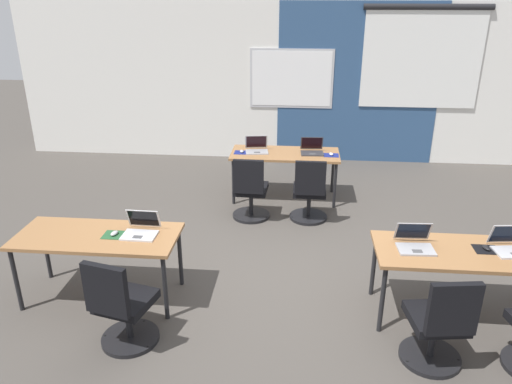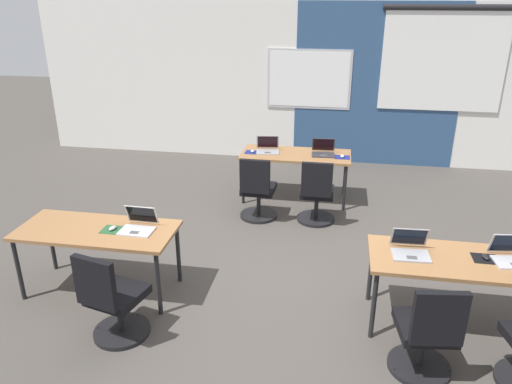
{
  "view_description": "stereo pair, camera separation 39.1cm",
  "coord_description": "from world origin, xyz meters",
  "views": [
    {
      "loc": [
        0.21,
        -4.72,
        2.95
      ],
      "look_at": [
        -0.25,
        0.17,
        0.92
      ],
      "focal_mm": 34.26,
      "sensor_mm": 36.0,
      "label": 1
    },
    {
      "loc": [
        0.6,
        -4.67,
        2.95
      ],
      "look_at": [
        -0.25,
        0.17,
        0.92
      ],
      "focal_mm": 34.26,
      "sensor_mm": 36.0,
      "label": 2
    }
  ],
  "objects": [
    {
      "name": "mouse_far_left",
      "position": [
        -0.64,
        2.15,
        0.74
      ],
      "size": [
        0.07,
        0.11,
        0.03
      ],
      "color": "#B2B2B7",
      "rests_on": "mousepad_far_left"
    },
    {
      "name": "mousepad_far_left",
      "position": [
        -0.64,
        2.15,
        0.72
      ],
      "size": [
        0.22,
        0.19,
        0.0
      ],
      "color": "navy",
      "rests_on": "desk_far_center"
    },
    {
      "name": "ground_plane",
      "position": [
        0.0,
        0.0,
        0.0
      ],
      "size": [
        24.0,
        24.0,
        0.0
      ],
      "color": "#47423D"
    },
    {
      "name": "laptop_near_left_inner",
      "position": [
        -1.32,
        -0.54,
        0.77
      ],
      "size": [
        0.34,
        0.32,
        0.22
      ],
      "rotation": [
        0.0,
        0.0,
        -0.02
      ],
      "color": "silver",
      "rests_on": "desk_near_left"
    },
    {
      "name": "mouse_near_right_end",
      "position": [
        1.97,
        -0.56,
        0.74
      ],
      "size": [
        0.08,
        0.11,
        0.03
      ],
      "color": "black",
      "rests_on": "mousepad_near_right_end"
    },
    {
      "name": "desk_far_center",
      "position": [
        0.0,
        2.2,
        0.66
      ],
      "size": [
        1.6,
        0.7,
        0.72
      ],
      "color": "olive",
      "rests_on": "ground"
    },
    {
      "name": "mousepad_far_right",
      "position": [
        0.67,
        2.14,
        0.72
      ],
      "size": [
        0.22,
        0.19,
        0.0
      ],
      "color": "navy",
      "rests_on": "desk_far_center"
    },
    {
      "name": "back_wall_assembly",
      "position": [
        0.05,
        4.2,
        1.41
      ],
      "size": [
        10.0,
        0.27,
        2.8
      ],
      "color": "silver",
      "rests_on": "ground"
    },
    {
      "name": "chair_near_left_inner",
      "position": [
        -1.28,
        -1.31,
        0.38
      ],
      "size": [
        0.53,
        0.59,
        0.92
      ],
      "rotation": [
        0.0,
        0.0,
        2.9
      ],
      "color": "black",
      "rests_on": "ground"
    },
    {
      "name": "mousepad_near_right_end",
      "position": [
        1.97,
        -0.56,
        0.72
      ],
      "size": [
        0.22,
        0.19,
        0.0
      ],
      "color": "black",
      "rests_on": "desk_near_right"
    },
    {
      "name": "mousepad_near_left_inner",
      "position": [
        -1.57,
        -0.59,
        0.72
      ],
      "size": [
        0.22,
        0.19,
        0.0
      ],
      "color": "#23512D",
      "rests_on": "desk_near_left"
    },
    {
      "name": "mouse_far_right",
      "position": [
        0.67,
        2.14,
        0.74
      ],
      "size": [
        0.07,
        0.11,
        0.03
      ],
      "color": "silver",
      "rests_on": "mousepad_far_right"
    },
    {
      "name": "desk_near_left",
      "position": [
        -1.75,
        -0.6,
        0.66
      ],
      "size": [
        1.6,
        0.7,
        0.72
      ],
      "color": "olive",
      "rests_on": "ground"
    },
    {
      "name": "laptop_far_left",
      "position": [
        -0.43,
        2.23,
        0.77
      ],
      "size": [
        0.37,
        0.35,
        0.23
      ],
      "rotation": [
        0.0,
        0.0,
        0.15
      ],
      "color": "#9E9EA3",
      "rests_on": "desk_far_center"
    },
    {
      "name": "laptop_near_right_end",
      "position": [
        2.19,
        -0.55,
        0.77
      ],
      "size": [
        0.37,
        0.34,
        0.23
      ],
      "rotation": [
        0.0,
        0.0,
        0.13
      ],
      "color": "#B7B7BC",
      "rests_on": "desk_near_right"
    },
    {
      "name": "chair_far_right",
      "position": [
        0.37,
        1.42,
        0.38
      ],
      "size": [
        0.52,
        0.54,
        0.92
      ],
      "rotation": [
        0.0,
        0.0,
        3.14
      ],
      "color": "black",
      "rests_on": "ground"
    },
    {
      "name": "chair_far_left",
      "position": [
        -0.44,
        1.4,
        0.38
      ],
      "size": [
        0.52,
        0.55,
        0.92
      ],
      "rotation": [
        0.0,
        0.0,
        3.11
      ],
      "color": "black",
      "rests_on": "ground"
    },
    {
      "name": "laptop_near_right_inner",
      "position": [
        1.31,
        -0.57,
        0.77
      ],
      "size": [
        0.35,
        0.34,
        0.22
      ],
      "rotation": [
        0.0,
        0.0,
        0.05
      ],
      "color": "#9E9EA3",
      "rests_on": "desk_near_right"
    },
    {
      "name": "mouse_near_left_inner",
      "position": [
        -1.57,
        -0.59,
        0.74
      ],
      "size": [
        0.08,
        0.11,
        0.03
      ],
      "color": "#B2B2B7",
      "rests_on": "mousepad_near_left_inner"
    },
    {
      "name": "desk_near_right",
      "position": [
        1.75,
        -0.6,
        0.66
      ],
      "size": [
        1.6,
        0.7,
        0.72
      ],
      "color": "olive",
      "rests_on": "ground"
    },
    {
      "name": "laptop_far_right",
      "position": [
        0.4,
        2.23,
        0.77
      ],
      "size": [
        0.35,
        0.33,
        0.22
      ],
      "rotation": [
        0.0,
        0.0,
        0.06
      ],
      "color": "#333338",
      "rests_on": "desk_far_center"
    },
    {
      "name": "chair_near_right_inner",
      "position": [
        1.4,
        -1.31,
        0.38
      ],
      "size": [
        0.52,
        0.56,
        0.92
      ],
      "rotation": [
        0.0,
        0.0,
        3.28
      ],
      "color": "black",
      "rests_on": "ground"
    }
  ]
}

